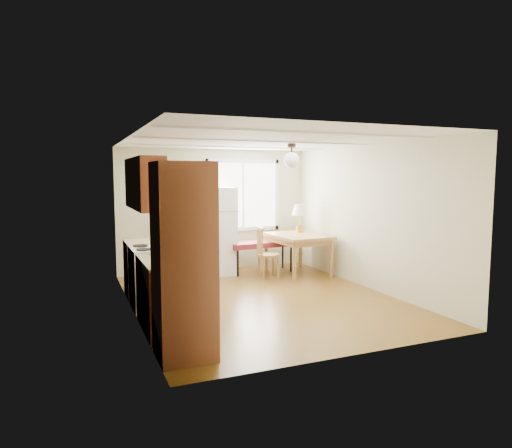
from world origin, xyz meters
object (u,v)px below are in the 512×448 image
refrigerator (216,231)px  dining_table (298,240)px  chair (264,249)px  bench (261,245)px

refrigerator → dining_table: (1.49, -0.65, -0.17)m
refrigerator → dining_table: refrigerator is taller
dining_table → chair: 0.78m
refrigerator → bench: 0.96m
bench → chair: (-0.16, -0.52, -0.01)m
bench → refrigerator: bearing=162.2°
refrigerator → dining_table: 1.63m
refrigerator → chair: refrigerator is taller
dining_table → chair: (-0.76, -0.07, -0.14)m
refrigerator → dining_table: size_ratio=1.30×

